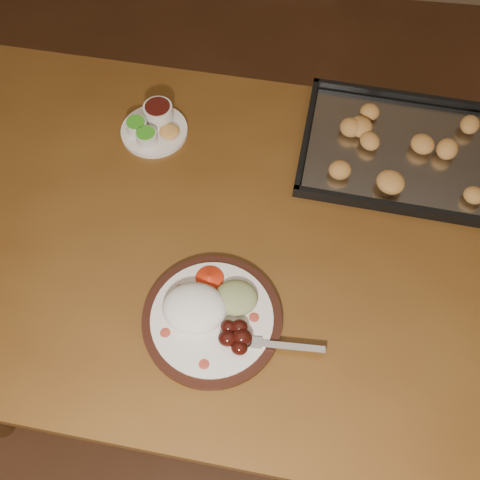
# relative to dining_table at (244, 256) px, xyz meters

# --- Properties ---
(ground) EXTENTS (4.00, 4.00, 0.00)m
(ground) POSITION_rel_dining_table_xyz_m (-0.09, -0.13, -0.65)
(ground) COLOR brown
(ground) RESTS_ON ground
(dining_table) EXTENTS (1.55, 0.99, 0.75)m
(dining_table) POSITION_rel_dining_table_xyz_m (0.00, 0.00, 0.00)
(dining_table) COLOR brown
(dining_table) RESTS_ON ground
(dinner_plate) EXTENTS (0.35, 0.27, 0.06)m
(dinner_plate) POSITION_rel_dining_table_xyz_m (-0.04, -0.19, 0.12)
(dinner_plate) COLOR black
(dinner_plate) RESTS_ON dining_table
(condiment_saucer) EXTENTS (0.16, 0.16, 0.05)m
(condiment_saucer) POSITION_rel_dining_table_xyz_m (-0.24, 0.25, 0.12)
(condiment_saucer) COLOR white
(condiment_saucer) RESTS_ON dining_table
(baking_tray) EXTENTS (0.48, 0.37, 0.05)m
(baking_tray) POSITION_rel_dining_table_xyz_m (0.33, 0.26, 0.11)
(baking_tray) COLOR black
(baking_tray) RESTS_ON dining_table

